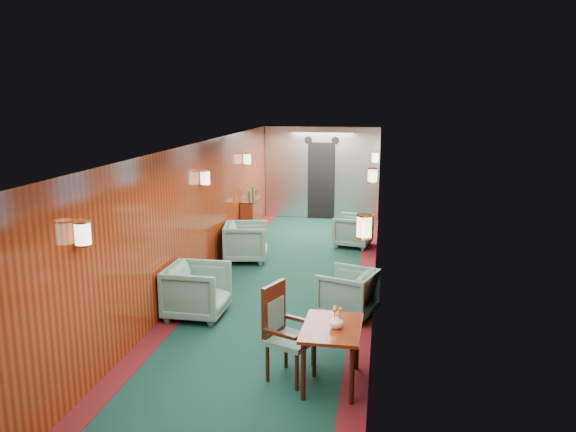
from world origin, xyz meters
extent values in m
plane|color=black|center=(0.00, 0.00, 0.00)|extent=(12.00, 12.00, 0.00)
cube|color=silver|center=(0.00, 0.00, 2.35)|extent=(3.00, 12.00, 0.10)
cube|color=silver|center=(0.00, 0.00, 2.36)|extent=(1.20, 12.00, 0.06)
cube|color=maroon|center=(0.00, 6.00, 1.20)|extent=(3.00, 0.10, 2.40)
cube|color=maroon|center=(-1.50, 0.00, 1.20)|extent=(0.10, 12.00, 2.40)
cube|color=maroon|center=(1.50, 0.00, 1.20)|extent=(0.10, 12.00, 2.40)
cube|color=#410D10|center=(-1.35, 0.00, 0.00)|extent=(0.30, 12.00, 0.01)
cube|color=#410D10|center=(1.35, 0.00, 0.00)|extent=(0.30, 12.00, 0.01)
cube|color=silver|center=(0.00, 5.92, 1.20)|extent=(2.98, 0.12, 2.38)
cube|color=black|center=(0.00, 5.84, 1.00)|extent=(0.70, 0.06, 2.00)
cylinder|color=black|center=(-0.35, 5.85, 2.05)|extent=(0.20, 0.04, 0.20)
cylinder|color=black|center=(0.35, 5.85, 2.05)|extent=(0.20, 0.04, 0.20)
cube|color=#AEB0B5|center=(1.49, -3.50, 1.45)|extent=(0.02, 1.10, 0.80)
cube|color=#476A6B|center=(1.48, -3.50, 1.45)|extent=(0.01, 0.96, 0.66)
cube|color=#AEB0B5|center=(1.49, -1.00, 1.45)|extent=(0.02, 1.10, 0.80)
cube|color=#476A6B|center=(1.48, -1.00, 1.45)|extent=(0.01, 0.96, 0.66)
cube|color=#AEB0B5|center=(1.49, 1.50, 1.45)|extent=(0.02, 1.10, 0.80)
cube|color=#476A6B|center=(1.48, 1.50, 1.45)|extent=(0.01, 0.96, 0.66)
cube|color=#AEB0B5|center=(1.49, 4.00, 1.45)|extent=(0.02, 1.10, 0.80)
cube|color=#476A6B|center=(1.48, 4.00, 1.45)|extent=(0.01, 0.96, 0.66)
cylinder|color=#FFF0C6|center=(-1.40, -3.50, 1.80)|extent=(0.16, 0.16, 0.24)
cylinder|color=gold|center=(-1.40, -3.50, 1.68)|extent=(0.17, 0.17, 0.02)
cylinder|color=#FFF0C6|center=(1.40, -2.70, 1.80)|extent=(0.16, 0.16, 0.24)
cylinder|color=gold|center=(1.40, -2.70, 1.68)|extent=(0.17, 0.17, 0.02)
cylinder|color=#FFF0C6|center=(-1.40, 0.50, 1.80)|extent=(0.16, 0.16, 0.24)
cylinder|color=gold|center=(-1.40, 0.50, 1.68)|extent=(0.17, 0.17, 0.02)
cylinder|color=#FFF0C6|center=(1.40, 1.30, 1.80)|extent=(0.16, 0.16, 0.24)
cylinder|color=gold|center=(1.40, 1.30, 1.68)|extent=(0.17, 0.17, 0.02)
cylinder|color=#FFF0C6|center=(-1.40, 3.50, 1.80)|extent=(0.16, 0.16, 0.24)
cylinder|color=gold|center=(-1.40, 3.50, 1.68)|extent=(0.17, 0.17, 0.02)
cylinder|color=#FFF0C6|center=(1.40, 4.30, 1.80)|extent=(0.16, 0.16, 0.24)
cylinder|color=gold|center=(1.40, 4.30, 1.68)|extent=(0.17, 0.17, 0.02)
cube|color=maroon|center=(1.08, -2.82, 0.67)|extent=(0.65, 0.92, 0.04)
cylinder|color=black|center=(0.82, -3.21, 0.32)|extent=(0.05, 0.05, 0.65)
cylinder|color=black|center=(1.33, -3.21, 0.32)|extent=(0.05, 0.05, 0.65)
cylinder|color=black|center=(0.83, -2.42, 0.32)|extent=(0.05, 0.05, 0.65)
cylinder|color=black|center=(1.35, -2.43, 0.32)|extent=(0.05, 0.05, 0.65)
cube|color=#1F4841|center=(0.62, -2.78, 0.47)|extent=(0.61, 0.61, 0.06)
cube|color=black|center=(0.41, -2.69, 0.79)|extent=(0.21, 0.41, 0.61)
cube|color=#1F4841|center=(0.43, -2.70, 0.73)|extent=(0.14, 0.31, 0.37)
cube|color=black|center=(0.53, -3.00, 0.63)|extent=(0.41, 0.21, 0.04)
cube|color=black|center=(0.71, -2.56, 0.63)|extent=(0.41, 0.21, 0.04)
cylinder|color=black|center=(0.37, -2.88, 0.22)|extent=(0.04, 0.04, 0.44)
cylinder|color=black|center=(0.73, -3.03, 0.22)|extent=(0.04, 0.04, 0.44)
cylinder|color=black|center=(0.52, -2.53, 0.22)|extent=(0.04, 0.04, 0.44)
cylinder|color=black|center=(0.88, -2.68, 0.22)|extent=(0.04, 0.04, 0.44)
cube|color=maroon|center=(-1.34, 3.60, 0.43)|extent=(0.29, 0.97, 0.87)
cube|color=black|center=(-1.33, 3.60, 0.87)|extent=(0.31, 0.99, 0.02)
cylinder|color=#29522B|center=(-1.32, 3.36, 0.99)|extent=(0.07, 0.07, 0.22)
cylinder|color=#29522B|center=(-1.32, 3.70, 1.02)|extent=(0.06, 0.06, 0.28)
cylinder|color=gold|center=(-1.32, 3.89, 0.97)|extent=(0.08, 0.08, 0.18)
imported|color=white|center=(1.14, -2.86, 0.77)|extent=(0.16, 0.16, 0.16)
imported|color=#1F4841|center=(-1.03, -1.18, 0.39)|extent=(0.87, 0.84, 0.78)
imported|color=#1F4841|center=(-1.00, 1.70, 0.38)|extent=(0.95, 0.93, 0.76)
imported|color=#1F4841|center=(1.13, -0.77, 0.35)|extent=(0.96, 0.95, 0.69)
imported|color=#1F4841|center=(0.99, 3.15, 0.34)|extent=(0.88, 0.86, 0.68)
camera|label=1|loc=(1.57, -8.58, 3.16)|focal=35.00mm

